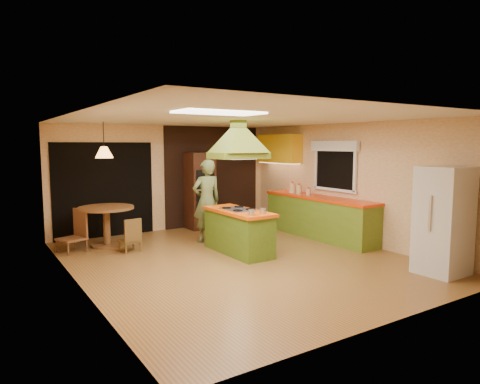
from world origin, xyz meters
TOP-DOWN VIEW (x-y plane):
  - ground at (0.00, 0.00)m, footprint 6.50×6.50m
  - room_walls at (0.00, 0.00)m, footprint 5.50×6.50m
  - ceiling_plane at (0.00, 0.00)m, footprint 6.50×6.50m
  - brick_panel at (1.25, 3.23)m, footprint 2.64×0.03m
  - nook_opening at (-1.50, 3.23)m, footprint 2.20×0.03m
  - right_counter at (2.45, 0.60)m, footprint 0.62×3.05m
  - upper_cabinets at (2.57, 2.20)m, footprint 0.34×1.40m
  - window_right at (2.70, 0.40)m, footprint 0.12×1.35m
  - fluor_panel at (-1.10, -1.20)m, footprint 1.20×0.60m
  - kitchen_island at (0.23, 0.42)m, footprint 0.67×1.65m
  - range_hood at (0.23, 0.42)m, footprint 1.01×0.74m
  - man at (0.18, 1.59)m, footprint 0.65×0.45m
  - refrigerator at (2.26, -2.44)m, footprint 0.71×0.68m
  - wall_oven at (0.72, 2.95)m, footprint 0.62×0.61m
  - dining_table at (-1.73, 2.28)m, footprint 1.09×1.09m
  - chair_left at (-2.43, 2.18)m, footprint 0.58×0.58m
  - chair_near at (-1.48, 1.63)m, footprint 0.40×0.40m
  - pendant_lamp at (-1.73, 2.28)m, footprint 0.41×0.41m
  - canister_large at (2.40, 1.46)m, footprint 0.20×0.20m
  - canister_medium at (2.40, 1.22)m, footprint 0.15×0.15m
  - canister_small at (2.40, 0.89)m, footprint 0.12×0.12m

SIDE VIEW (x-z plane):
  - ground at x=0.00m, z-range 0.00..0.00m
  - chair_near at x=-1.48m, z-range 0.00..0.66m
  - chair_left at x=-2.43m, z-range 0.00..0.81m
  - kitchen_island at x=0.23m, z-range 0.00..0.84m
  - right_counter at x=2.45m, z-range 0.00..0.92m
  - dining_table at x=-1.73m, z-range 0.17..0.98m
  - refrigerator at x=2.26m, z-range 0.00..1.72m
  - man at x=0.18m, z-range 0.00..1.74m
  - wall_oven at x=0.72m, z-range 0.00..1.86m
  - canister_small at x=2.40m, z-range 0.92..1.06m
  - canister_medium at x=2.40m, z-range 0.92..1.12m
  - canister_large at x=2.40m, z-range 0.92..1.14m
  - nook_opening at x=-1.50m, z-range 0.00..2.10m
  - room_walls at x=0.00m, z-range -2.00..4.50m
  - brick_panel at x=1.25m, z-range 0.00..2.50m
  - window_right at x=2.70m, z-range 1.24..2.30m
  - pendant_lamp at x=-1.73m, z-range 1.79..2.01m
  - upper_cabinets at x=2.57m, z-range 1.60..2.30m
  - range_hood at x=0.23m, z-range 1.86..2.65m
  - fluor_panel at x=-1.10m, z-range 2.47..2.50m
  - ceiling_plane at x=0.00m, z-range 2.50..2.50m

